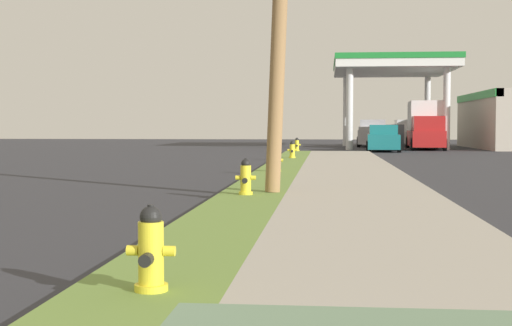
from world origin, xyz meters
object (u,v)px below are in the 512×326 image
(truck_silver_at_forecourt, at_px, (373,134))
(fire_hydrant_second, at_px, (246,179))
(fire_hydrant_fourth, at_px, (292,151))
(truck_white_on_apron, at_px, (407,134))
(car_teal_by_near_pump, at_px, (383,139))
(fire_hydrant_third, at_px, (276,161))
(truck_red_at_far_bay, at_px, (425,126))
(fire_hydrant_nearest, at_px, (151,253))
(fire_hydrant_fifth, at_px, (297,145))

(truck_silver_at_forecourt, bearing_deg, fire_hydrant_second, -97.26)
(fire_hydrant_fourth, xyz_separation_m, truck_white_on_apron, (7.66, 25.59, 0.47))
(car_teal_by_near_pump, xyz_separation_m, truck_white_on_apron, (2.84, 13.68, 0.19))
(fire_hydrant_fourth, bearing_deg, truck_silver_at_forecourt, 77.72)
(fire_hydrant_third, distance_m, car_teal_by_near_pump, 21.88)
(fire_hydrant_second, relative_size, truck_white_on_apron, 0.14)
(truck_red_at_far_bay, bearing_deg, truck_silver_at_forecourt, 115.48)
(fire_hydrant_nearest, height_order, fire_hydrant_second, same)
(car_teal_by_near_pump, bearing_deg, fire_hydrant_third, -102.89)
(truck_red_at_far_bay, bearing_deg, fire_hydrant_third, -107.16)
(fire_hydrant_nearest, bearing_deg, fire_hydrant_second, 91.02)
(fire_hydrant_second, height_order, truck_red_at_far_bay, truck_red_at_far_bay)
(fire_hydrant_fifth, height_order, truck_silver_at_forecourt, truck_silver_at_forecourt)
(fire_hydrant_fifth, bearing_deg, fire_hydrant_second, -90.04)
(fire_hydrant_third, xyz_separation_m, fire_hydrant_fourth, (0.05, 9.41, 0.00))
(truck_silver_at_forecourt, height_order, truck_white_on_apron, same)
(fire_hydrant_nearest, distance_m, fire_hydrant_fifth, 34.59)
(fire_hydrant_fourth, relative_size, car_teal_by_near_pump, 0.16)
(truck_white_on_apron, bearing_deg, fire_hydrant_nearest, -98.47)
(fire_hydrant_second, distance_m, car_teal_by_near_pump, 29.41)
(fire_hydrant_fifth, xyz_separation_m, truck_silver_at_forecourt, (5.00, 13.61, 0.47))
(fire_hydrant_fourth, xyz_separation_m, truck_silver_at_forecourt, (4.86, 22.31, 0.47))
(fire_hydrant_fifth, height_order, truck_white_on_apron, truck_white_on_apron)
(truck_silver_at_forecourt, bearing_deg, truck_white_on_apron, 49.48)
(fire_hydrant_second, relative_size, fire_hydrant_fourth, 1.00)
(truck_white_on_apron, bearing_deg, fire_hydrant_third, -102.43)
(fire_hydrant_nearest, relative_size, truck_red_at_far_bay, 0.11)
(car_teal_by_near_pump, xyz_separation_m, truck_red_at_far_bay, (2.99, 4.17, 0.77))
(fire_hydrant_third, height_order, truck_silver_at_forecourt, truck_silver_at_forecourt)
(fire_hydrant_third, xyz_separation_m, truck_white_on_apron, (7.72, 35.00, 0.47))
(fire_hydrant_third, relative_size, car_teal_by_near_pump, 0.16)
(car_teal_by_near_pump, bearing_deg, fire_hydrant_fourth, -112.05)
(fire_hydrant_nearest, bearing_deg, truck_red_at_far_bay, 79.44)
(truck_red_at_far_bay, bearing_deg, fire_hydrant_fourth, -115.92)
(fire_hydrant_third, height_order, car_teal_by_near_pump, car_teal_by_near_pump)
(fire_hydrant_fifth, bearing_deg, truck_red_at_far_bay, 42.84)
(fire_hydrant_third, xyz_separation_m, car_teal_by_near_pump, (4.88, 21.33, 0.28))
(car_teal_by_near_pump, bearing_deg, truck_white_on_apron, 78.28)
(fire_hydrant_fifth, bearing_deg, truck_silver_at_forecourt, 69.82)
(fire_hydrant_fourth, height_order, car_teal_by_near_pump, car_teal_by_near_pump)
(fire_hydrant_fifth, height_order, car_teal_by_near_pump, car_teal_by_near_pump)
(fire_hydrant_nearest, bearing_deg, fire_hydrant_fifth, 90.23)
(truck_white_on_apron, bearing_deg, truck_red_at_far_bay, -89.06)
(fire_hydrant_second, height_order, fire_hydrant_fourth, same)
(fire_hydrant_nearest, relative_size, fire_hydrant_third, 1.00)
(fire_hydrant_third, height_order, truck_white_on_apron, truck_white_on_apron)
(fire_hydrant_second, xyz_separation_m, truck_white_on_apron, (7.83, 42.66, 0.47))
(fire_hydrant_nearest, xyz_separation_m, truck_red_at_far_bay, (7.82, 41.98, 1.04))
(fire_hydrant_second, relative_size, fire_hydrant_third, 1.00)
(truck_white_on_apron, distance_m, truck_red_at_far_bay, 9.52)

